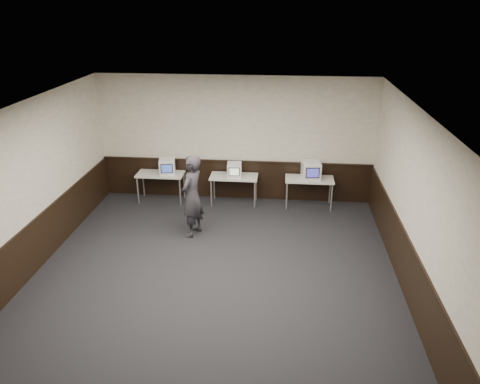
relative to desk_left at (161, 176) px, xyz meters
name	(u,v)px	position (x,y,z in m)	size (l,w,h in m)	color
floor	(213,280)	(1.90, -3.60, -0.68)	(8.00, 8.00, 0.00)	black
ceiling	(209,112)	(1.90, -3.60, 2.52)	(8.00, 8.00, 0.00)	white
back_wall	(235,139)	(1.90, 0.40, 0.92)	(7.00, 7.00, 0.00)	#BDB8A6
front_wall	(148,369)	(1.90, -7.60, 0.92)	(7.00, 7.00, 0.00)	#BDB8A6
left_wall	(21,195)	(-1.60, -3.60, 0.92)	(8.00, 8.00, 0.00)	#BDB8A6
right_wall	(417,211)	(5.40, -3.60, 0.92)	(8.00, 8.00, 0.00)	#BDB8A6
wainscot_back	(235,180)	(1.90, 0.38, -0.18)	(6.98, 0.04, 1.00)	black
wainscot_left	(32,248)	(-1.58, -3.60, -0.18)	(0.04, 7.98, 1.00)	black
wainscot_right	(407,267)	(5.38, -3.60, -0.18)	(0.04, 7.98, 1.00)	black
wainscot_rail	(235,161)	(1.90, 0.36, 0.34)	(6.98, 0.06, 0.04)	black
desk_left	(161,176)	(0.00, 0.00, 0.00)	(1.20, 0.60, 0.75)	silver
desk_center	(234,179)	(1.90, 0.00, 0.00)	(1.20, 0.60, 0.75)	silver
desk_right	(309,181)	(3.80, 0.00, 0.00)	(1.20, 0.60, 0.75)	silver
emac_left	(167,167)	(0.20, -0.02, 0.27)	(0.47, 0.48, 0.40)	white
emac_center	(234,170)	(1.92, -0.05, 0.25)	(0.39, 0.41, 0.36)	white
emac_right	(311,170)	(3.82, -0.03, 0.29)	(0.50, 0.52, 0.45)	white
person	(192,196)	(1.18, -1.79, 0.25)	(0.68, 0.44, 1.85)	#29282E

